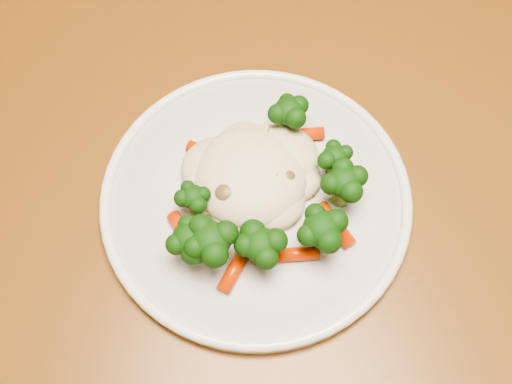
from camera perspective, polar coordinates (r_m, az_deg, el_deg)
dining_table at (r=0.67m, az=3.67°, el=-4.39°), size 1.29×0.96×0.75m
plate at (r=0.57m, az=-0.00°, el=-0.64°), size 0.27×0.27×0.01m
meal at (r=0.54m, az=0.35°, el=-0.07°), size 0.18×0.16×0.05m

